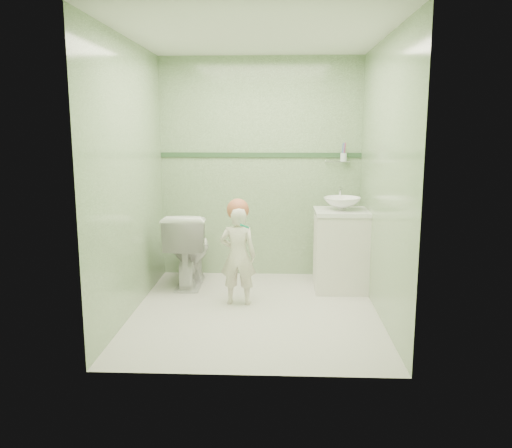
{
  "coord_description": "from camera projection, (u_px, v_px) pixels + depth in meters",
  "views": [
    {
      "loc": [
        0.21,
        -4.53,
        1.65
      ],
      "look_at": [
        0.0,
        0.15,
        0.78
      ],
      "focal_mm": 36.74,
      "sensor_mm": 36.0,
      "label": 1
    }
  ],
  "objects": [
    {
      "name": "teal_toothbrush",
      "position": [
        244.0,
        226.0,
        4.7
      ],
      "size": [
        0.11,
        0.13,
        0.08
      ],
      "color": "#069465",
      "rests_on": "toddler"
    },
    {
      "name": "trim_stripe",
      "position": [
        260.0,
        155.0,
        5.73
      ],
      "size": [
        2.2,
        0.02,
        0.05
      ],
      "primitive_type": "cube",
      "color": "#315432",
      "rests_on": "room_shell"
    },
    {
      "name": "faucet",
      "position": [
        340.0,
        193.0,
        5.41
      ],
      "size": [
        0.03,
        0.13,
        0.18
      ],
      "color": "silver",
      "rests_on": "counter"
    },
    {
      "name": "basin",
      "position": [
        342.0,
        204.0,
        5.25
      ],
      "size": [
        0.37,
        0.37,
        0.13
      ],
      "primitive_type": "imported",
      "color": "white",
      "rests_on": "counter"
    },
    {
      "name": "room_shell",
      "position": [
        255.0,
        180.0,
        4.54
      ],
      "size": [
        2.5,
        2.54,
        2.4
      ],
      "color": "#84A273",
      "rests_on": "ground"
    },
    {
      "name": "counter",
      "position": [
        342.0,
        212.0,
        5.26
      ],
      "size": [
        0.54,
        0.52,
        0.04
      ],
      "primitive_type": "cube",
      "color": "white",
      "rests_on": "vanity"
    },
    {
      "name": "hair_cap",
      "position": [
        238.0,
        210.0,
        4.83
      ],
      "size": [
        0.21,
        0.21,
        0.21
      ],
      "primitive_type": "sphere",
      "color": "#AC5C3D",
      "rests_on": "toddler"
    },
    {
      "name": "toilet",
      "position": [
        189.0,
        249.0,
        5.51
      ],
      "size": [
        0.45,
        0.77,
        0.78
      ],
      "primitive_type": "imported",
      "rotation": [
        0.0,
        0.0,
        3.16
      ],
      "color": "white",
      "rests_on": "ground"
    },
    {
      "name": "toddler",
      "position": [
        238.0,
        256.0,
        4.89
      ],
      "size": [
        0.35,
        0.24,
        0.93
      ],
      "primitive_type": "imported",
      "rotation": [
        0.0,
        0.0,
        3.09
      ],
      "color": "beige",
      "rests_on": "ground"
    },
    {
      "name": "vanity",
      "position": [
        341.0,
        251.0,
        5.34
      ],
      "size": [
        0.52,
        0.5,
        0.8
      ],
      "primitive_type": "cube",
      "color": "silver",
      "rests_on": "ground"
    },
    {
      "name": "ground",
      "position": [
        255.0,
        311.0,
        4.76
      ],
      "size": [
        2.5,
        2.5,
        0.0
      ],
      "primitive_type": "plane",
      "color": "silver",
      "rests_on": "ground"
    },
    {
      "name": "cup_holder",
      "position": [
        343.0,
        157.0,
        5.64
      ],
      "size": [
        0.26,
        0.07,
        0.21
      ],
      "color": "silver",
      "rests_on": "room_shell"
    }
  ]
}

